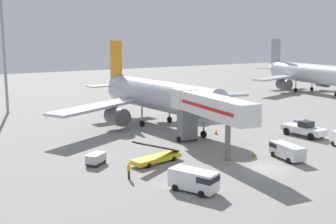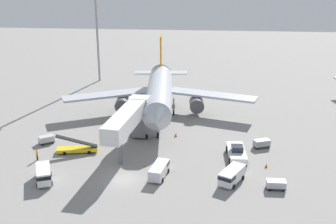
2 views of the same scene
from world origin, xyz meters
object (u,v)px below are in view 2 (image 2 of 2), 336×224
at_px(jet_bridge, 130,118).
at_px(baggage_cart_outer_right, 262,143).
at_px(pushback_tug, 237,152).
at_px(apron_light_mast, 96,4).
at_px(service_van_near_right, 159,170).
at_px(safety_cone_charlie, 266,165).
at_px(service_van_rear_left, 231,175).
at_px(service_van_mid_right, 44,174).
at_px(baggage_cart_near_center, 276,184).
at_px(baggage_cart_far_center, 46,139).
at_px(safety_cone_bravo, 176,135).
at_px(airplane_at_gate, 159,92).
at_px(ground_crew_worker_foreground, 37,155).
at_px(belt_loader_truck, 77,148).
at_px(safety_cone_alpha, 144,165).

height_order(jet_bridge, baggage_cart_outer_right, jet_bridge).
relative_size(pushback_tug, apron_light_mast, 0.24).
bearing_deg(apron_light_mast, service_van_near_right, -67.29).
bearing_deg(safety_cone_charlie, pushback_tug, 147.49).
xyz_separation_m(jet_bridge, pushback_tug, (17.95, -1.56, -4.73)).
xyz_separation_m(service_van_near_right, service_van_rear_left, (10.70, -1.02, 0.10)).
bearing_deg(service_van_mid_right, service_van_rear_left, 4.74).
distance_m(baggage_cart_outer_right, baggage_cart_near_center, 14.49).
relative_size(baggage_cart_far_center, safety_cone_bravo, 3.89).
distance_m(pushback_tug, baggage_cart_outer_right, 6.69).
height_order(pushback_tug, service_van_rear_left, pushback_tug).
distance_m(airplane_at_gate, baggage_cart_far_center, 25.07).
bearing_deg(ground_crew_worker_foreground, belt_loader_truck, 32.33).
xyz_separation_m(jet_bridge, safety_cone_bravo, (7.29, 6.91, -5.48)).
bearing_deg(jet_bridge, baggage_cart_near_center, -26.07).
xyz_separation_m(safety_cone_bravo, safety_cone_charlie, (15.17, -11.35, -0.04)).
relative_size(service_van_near_right, baggage_cart_far_center, 1.82).
xyz_separation_m(belt_loader_truck, safety_cone_alpha, (12.03, -4.25, -0.51)).
height_order(airplane_at_gate, apron_light_mast, apron_light_mast).
relative_size(service_van_near_right, baggage_cart_outer_right, 1.74).
bearing_deg(jet_bridge, baggage_cart_far_center, 174.00).
distance_m(airplane_at_gate, baggage_cart_outer_right, 24.83).
height_order(service_van_rear_left, safety_cone_bravo, service_van_rear_left).
bearing_deg(belt_loader_truck, service_van_mid_right, -99.92).
distance_m(airplane_at_gate, pushback_tug, 24.89).
bearing_deg(baggage_cart_far_center, baggage_cart_outer_right, 2.46).
bearing_deg(service_van_rear_left, pushback_tug, 81.55).
distance_m(pushback_tug, belt_loader_truck, 26.80).
relative_size(baggage_cart_far_center, safety_cone_charlie, 4.38).
bearing_deg(airplane_at_gate, pushback_tug, -52.62).
relative_size(jet_bridge, service_van_mid_right, 3.35).
bearing_deg(baggage_cart_outer_right, apron_light_mast, 133.24).
xyz_separation_m(jet_bridge, safety_cone_alpha, (3.18, -5.87, -5.59)).
bearing_deg(belt_loader_truck, apron_light_mast, 99.34).
bearing_deg(apron_light_mast, baggage_cart_outer_right, -46.76).
relative_size(service_van_mid_right, safety_cone_charlie, 7.92).
bearing_deg(pushback_tug, baggage_cart_near_center, -62.66).
bearing_deg(belt_loader_truck, baggage_cart_far_center, 153.90).
bearing_deg(service_van_rear_left, airplane_at_gate, 116.12).
bearing_deg(airplane_at_gate, service_van_rear_left, -63.88).
bearing_deg(jet_bridge, belt_loader_truck, -169.64).
xyz_separation_m(pushback_tug, safety_cone_alpha, (-14.77, -4.31, -0.85)).
bearing_deg(ground_crew_worker_foreground, pushback_tug, 6.37).
bearing_deg(airplane_at_gate, safety_cone_bravo, -68.94).
height_order(safety_cone_alpha, apron_light_mast, apron_light_mast).
xyz_separation_m(baggage_cart_far_center, safety_cone_charlie, (37.93, -6.06, -0.44)).
height_order(jet_bridge, service_van_near_right, jet_bridge).
xyz_separation_m(baggage_cart_far_center, baggage_cart_outer_right, (38.05, 1.64, 0.03)).
distance_m(airplane_at_gate, safety_cone_charlie, 30.03).
bearing_deg(baggage_cart_far_center, belt_loader_truck, -26.10).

